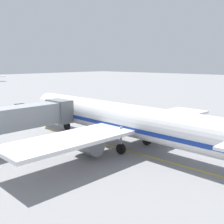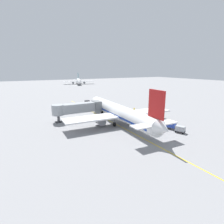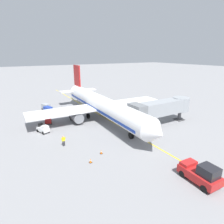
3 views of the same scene
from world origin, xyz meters
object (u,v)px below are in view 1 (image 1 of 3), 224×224
object	(u,v)px
baggage_tug_lead	(170,136)
baggage_tug_spare	(169,122)
jet_bridge	(18,118)
ground_crew_wing_walker	(128,116)
baggage_tug_trailing	(190,129)
pushback_tractor	(23,112)
safety_cone_nose_right	(91,119)
baggage_cart_front	(215,136)
safety_cone_nose_left	(95,116)
parked_airliner	(124,120)

from	to	relation	value
baggage_tug_lead	baggage_tug_spare	xyz separation A→B (m)	(7.12, 4.42, 0.00)
baggage_tug_lead	baggage_tug_spare	size ratio (longest dim) A/B	0.97
jet_bridge	ground_crew_wing_walker	world-z (taller)	jet_bridge
baggage_tug_trailing	ground_crew_wing_walker	world-z (taller)	ground_crew_wing_walker
pushback_tractor	safety_cone_nose_right	world-z (taller)	pushback_tractor
baggage_tug_trailing	safety_cone_nose_right	size ratio (longest dim) A/B	4.59
ground_crew_wing_walker	safety_cone_nose_right	distance (m)	6.38
baggage_tug_lead	ground_crew_wing_walker	distance (m)	12.74
jet_bridge	baggage_cart_front	distance (m)	23.99
jet_bridge	baggage_tug_lead	distance (m)	18.72
jet_bridge	safety_cone_nose_left	bearing A→B (deg)	17.12
safety_cone_nose_right	safety_cone_nose_left	bearing A→B (deg)	30.17
jet_bridge	baggage_tug_trailing	bearing A→B (deg)	-32.94
baggage_cart_front	safety_cone_nose_right	bearing A→B (deg)	94.03
baggage_cart_front	jet_bridge	bearing A→B (deg)	135.64
parked_airliner	safety_cone_nose_left	size ratio (longest dim) A/B	63.23
parked_airliner	baggage_cart_front	size ratio (longest dim) A/B	12.62
parked_airliner	safety_cone_nose_right	world-z (taller)	parked_airliner
ground_crew_wing_walker	baggage_tug_trailing	bearing A→B (deg)	-91.98
baggage_tug_spare	baggage_tug_trailing	bearing A→B (deg)	-113.51
jet_bridge	pushback_tractor	size ratio (longest dim) A/B	3.16
ground_crew_wing_walker	safety_cone_nose_left	world-z (taller)	ground_crew_wing_walker
parked_airliner	baggage_tug_lead	bearing A→B (deg)	-31.29
pushback_tractor	safety_cone_nose_right	bearing A→B (deg)	-60.25
ground_crew_wing_walker	jet_bridge	bearing A→B (deg)	177.33
baggage_tug_spare	jet_bridge	bearing A→B (deg)	159.24
baggage_tug_lead	baggage_cart_front	bearing A→B (deg)	-52.99
baggage_tug_trailing	baggage_cart_front	world-z (taller)	baggage_tug_trailing
parked_airliner	ground_crew_wing_walker	distance (m)	13.82
baggage_tug_spare	ground_crew_wing_walker	bearing A→B (deg)	102.17
baggage_tug_lead	pushback_tractor	bearing A→B (deg)	99.39
baggage_tug_spare	safety_cone_nose_left	world-z (taller)	baggage_tug_spare
jet_bridge	baggage_tug_spare	distance (m)	22.53
ground_crew_wing_walker	safety_cone_nose_right	size ratio (longest dim) A/B	2.86
parked_airliner	safety_cone_nose_right	xyz separation A→B (m)	(7.06, 13.32, -2.90)
baggage_tug_trailing	baggage_tug_lead	bearing A→B (deg)	-179.59
pushback_tractor	baggage_cart_front	distance (m)	32.94
parked_airliner	ground_crew_wing_walker	xyz separation A→B (m)	(10.87, 8.24, -2.23)
pushback_tractor	baggage_tug_spare	distance (m)	26.02
safety_cone_nose_right	pushback_tractor	bearing A→B (deg)	119.75
parked_airliner	safety_cone_nose_left	xyz separation A→B (m)	(9.36, 14.65, -2.90)
safety_cone_nose_right	jet_bridge	bearing A→B (deg)	-165.01
baggage_tug_lead	jet_bridge	bearing A→B (deg)	138.16
parked_airliner	safety_cone_nose_right	size ratio (longest dim) A/B	63.23
baggage_cart_front	safety_cone_nose_right	world-z (taller)	baggage_cart_front
parked_airliner	baggage_cart_front	bearing A→B (deg)	-41.44
parked_airliner	ground_crew_wing_walker	bearing A→B (deg)	37.16
parked_airliner	jet_bridge	bearing A→B (deg)	132.98
parked_airliner	ground_crew_wing_walker	world-z (taller)	parked_airliner
safety_cone_nose_left	baggage_tug_spare	bearing A→B (deg)	-77.31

